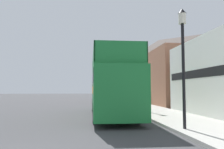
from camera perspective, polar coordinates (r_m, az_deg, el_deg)
name	(u,v)px	position (r m, az deg, el deg)	size (l,w,h in m)	color
ground_plane	(67,105)	(25.95, -11.72, -7.80)	(144.00, 144.00, 0.00)	#3D3D3F
sidewalk	(137,106)	(23.48, 6.61, -8.10)	(3.53, 108.00, 0.14)	#ADAAA3
brick_terrace_rear	(159,71)	(31.22, 12.26, 0.93)	(6.00, 20.75, 8.78)	#9E664C
tour_bus	(111,88)	(14.78, -0.14, -3.54)	(2.77, 10.27, 4.04)	#1E7A38
parked_car_ahead_of_bus	(109,99)	(23.68, -0.72, -6.55)	(1.89, 4.23, 1.49)	silver
lamp_post_nearest	(183,46)	(9.90, 18.02, 7.16)	(0.35, 0.35, 5.14)	black
lamp_post_second	(138,66)	(17.87, 6.93, 2.11)	(0.35, 0.35, 5.15)	black
lamp_post_third	(120,74)	(26.09, 2.10, 0.21)	(0.35, 0.35, 5.18)	black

